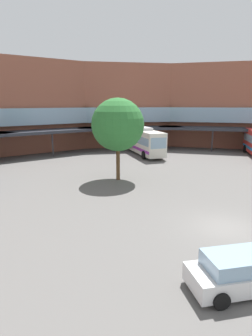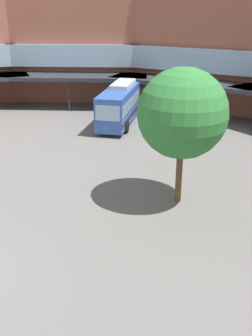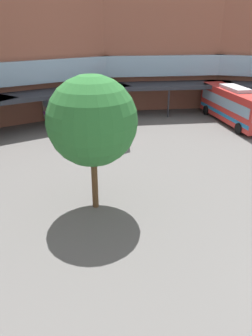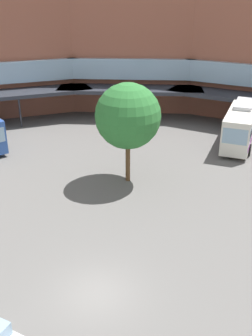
{
  "view_description": "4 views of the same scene",
  "coord_description": "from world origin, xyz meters",
  "views": [
    {
      "loc": [
        -11.47,
        -12.14,
        7.31
      ],
      "look_at": [
        -2.74,
        8.87,
        2.02
      ],
      "focal_mm": 30.23,
      "sensor_mm": 36.0,
      "label": 1
    },
    {
      "loc": [
        15.41,
        1.4,
        10.8
      ],
      "look_at": [
        -2.22,
        9.43,
        2.59
      ],
      "focal_mm": 41.95,
      "sensor_mm": 36.0,
      "label": 2
    },
    {
      "loc": [
        -12.67,
        -0.61,
        10.15
      ],
      "look_at": [
        -1.15,
        10.94,
        2.81
      ],
      "focal_mm": 34.84,
      "sensor_mm": 36.0,
      "label": 3
    },
    {
      "loc": [
        5.64,
        -14.08,
        13.8
      ],
      "look_at": [
        -1.59,
        10.77,
        1.95
      ],
      "focal_mm": 41.69,
      "sensor_mm": 36.0,
      "label": 4
    }
  ],
  "objects": [
    {
      "name": "station_building",
      "position": [
        0.0,
        19.62,
        6.48
      ],
      "size": [
        75.73,
        45.31,
        13.44
      ],
      "color": "#93543F",
      "rests_on": "ground"
    },
    {
      "name": "plaza_tree",
      "position": [
        -2.0,
        12.66,
        5.27
      ],
      "size": [
        4.94,
        4.94,
        7.76
      ],
      "color": "brown",
      "rests_on": "ground"
    },
    {
      "name": "bus_1",
      "position": [
        19.99,
        15.82,
        1.99
      ],
      "size": [
        8.09,
        10.59,
        3.93
      ],
      "rotation": [
        0.0,
        0.0,
        4.13
      ],
      "color": "red",
      "rests_on": "ground"
    },
    {
      "name": "bus_0",
      "position": [
        6.34,
        24.69,
        1.97
      ],
      "size": [
        3.53,
        12.01,
        3.89
      ],
      "rotation": [
        0.0,
        0.0,
        4.62
      ],
      "color": "silver",
      "rests_on": "ground"
    }
  ]
}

